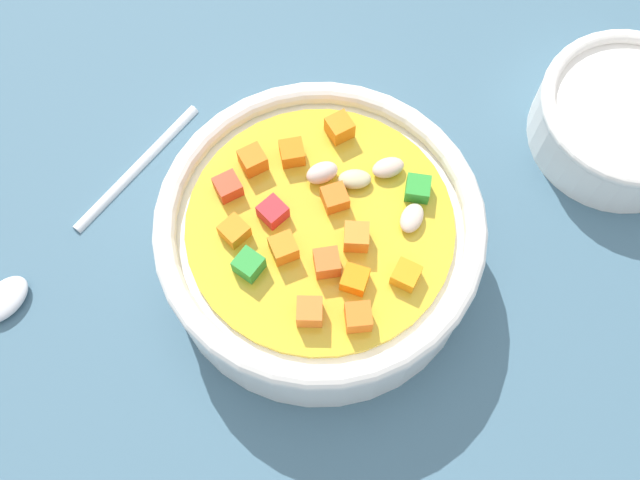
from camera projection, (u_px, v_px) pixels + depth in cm
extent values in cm
cube|color=#42667A|center=(320.00, 263.00, 50.16)|extent=(140.00, 140.00, 2.00)
cylinder|color=white|center=(320.00, 243.00, 46.95)|extent=(19.49, 19.49, 4.98)
torus|color=white|center=(320.00, 224.00, 44.27)|extent=(19.70, 19.70, 1.38)
cylinder|color=gold|center=(320.00, 226.00, 44.47)|extent=(15.95, 15.95, 0.40)
cube|color=orange|center=(280.00, 244.00, 43.09)|extent=(1.78, 1.78, 1.32)
cube|color=orange|center=(253.00, 160.00, 45.22)|extent=(1.68, 1.68, 1.30)
cube|color=orange|center=(358.00, 317.00, 41.35)|extent=(1.97, 1.97, 1.38)
cube|color=orange|center=(310.00, 312.00, 41.48)|extent=(1.99, 1.99, 1.36)
ellipsoid|color=beige|center=(322.00, 173.00, 44.96)|extent=(1.79, 2.26, 1.17)
cube|color=red|center=(273.00, 212.00, 44.00)|extent=(1.47, 1.47, 1.09)
cube|color=orange|center=(355.00, 279.00, 42.37)|extent=(1.94, 1.94, 1.08)
cube|color=orange|center=(356.00, 237.00, 43.22)|extent=(2.00, 2.00, 1.37)
cube|color=orange|center=(406.00, 275.00, 42.49)|extent=(1.84, 1.84, 1.03)
ellipsoid|color=beige|center=(390.00, 170.00, 45.18)|extent=(1.93, 2.31, 0.92)
cube|color=green|center=(249.00, 265.00, 42.63)|extent=(1.70, 1.70, 1.23)
cube|color=orange|center=(292.00, 153.00, 45.48)|extent=(1.92, 1.92, 1.18)
cube|color=green|center=(418.00, 189.00, 44.59)|extent=(1.99, 1.99, 1.08)
cube|color=orange|center=(335.00, 198.00, 44.35)|extent=(1.84, 1.84, 1.10)
cube|color=orange|center=(234.00, 231.00, 43.55)|extent=(1.49, 1.49, 1.04)
cube|color=orange|center=(340.00, 128.00, 46.08)|extent=(1.66, 1.66, 1.33)
cube|color=orange|center=(327.00, 263.00, 42.62)|extent=(1.94, 1.94, 1.34)
cube|color=red|center=(228.00, 187.00, 44.65)|extent=(1.68, 1.68, 1.08)
ellipsoid|color=beige|center=(355.00, 179.00, 44.99)|extent=(2.23, 2.34, 0.81)
ellipsoid|color=beige|center=(412.00, 218.00, 43.98)|extent=(1.99, 2.33, 0.84)
cylinder|color=silver|center=(137.00, 165.00, 51.50)|extent=(3.16, 11.78, 0.74)
ellipsoid|color=silver|center=(4.00, 300.00, 47.59)|extent=(2.99, 3.98, 1.01)
cylinder|color=white|center=(622.00, 123.00, 51.15)|extent=(12.02, 12.02, 3.62)
torus|color=white|center=(634.00, 106.00, 49.26)|extent=(12.14, 12.14, 0.96)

